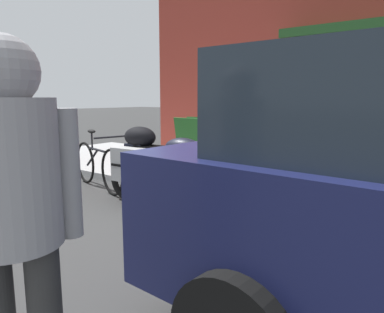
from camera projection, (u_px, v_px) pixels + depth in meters
The scene contains 5 objects.
ground_plane at pixel (161, 235), 3.83m from camera, with size 80.00×80.00×0.00m, color #343434.
touring_motorcycle at pixel (160, 164), 4.65m from camera, with size 2.11×0.76×1.39m.
parked_bicycle at pixel (98, 165), 5.74m from camera, with size 1.69×0.60×0.94m.
pedestrian_walking at pixel (12, 196), 1.43m from camera, with size 0.47×0.54×1.69m.
sandwich_board_sign at pixel (193, 144), 6.50m from camera, with size 0.55×0.42×0.98m.
Camera 1 is at (2.46, -2.71, 1.45)m, focal length 33.66 mm.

